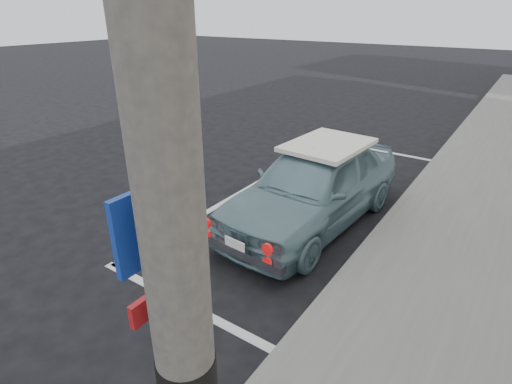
% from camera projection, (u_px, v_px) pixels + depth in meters
% --- Properties ---
extents(ground, '(80.00, 80.00, 0.00)m').
position_uv_depth(ground, '(186.00, 271.00, 5.45)').
color(ground, black).
rests_on(ground, ground).
extents(sidewalk, '(2.80, 40.00, 0.15)m').
position_uv_depth(sidewalk, '(468.00, 274.00, 5.27)').
color(sidewalk, slate).
rests_on(sidewalk, ground).
extents(pline_rear, '(3.00, 0.12, 0.01)m').
position_uv_depth(pline_rear, '(187.00, 305.00, 4.82)').
color(pline_rear, silver).
rests_on(pline_rear, ground).
extents(pline_front, '(3.00, 0.12, 0.01)m').
position_uv_depth(pline_front, '(380.00, 151.00, 10.06)').
color(pline_front, silver).
rests_on(pline_front, ground).
extents(pline_side, '(0.12, 7.00, 0.01)m').
position_uv_depth(pline_side, '(256.00, 184.00, 8.16)').
color(pline_side, silver).
rests_on(pline_side, ground).
extents(retro_coupe, '(1.83, 3.99, 1.32)m').
position_uv_depth(retro_coupe, '(313.00, 185.00, 6.45)').
color(retro_coupe, '#6A8F9B').
rests_on(retro_coupe, ground).
extents(cat, '(0.29, 0.42, 0.24)m').
position_uv_depth(cat, '(253.00, 262.00, 5.47)').
color(cat, brown).
rests_on(cat, ground).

